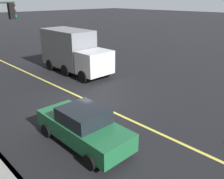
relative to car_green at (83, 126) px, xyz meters
name	(u,v)px	position (x,y,z in m)	size (l,w,h in m)	color
ground	(91,102)	(3.10, -2.90, -0.79)	(200.00, 200.00, 0.00)	black
lane_stripe_center	(91,102)	(3.10, -2.90, -0.78)	(80.00, 0.16, 0.01)	#D8CC4C
car_green	(83,126)	(0.00, 0.00, 0.00)	(4.49, 1.91, 1.60)	#1E6038
truck_gray	(73,51)	(8.83, -5.82, 0.96)	(6.55, 2.53, 3.37)	silver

